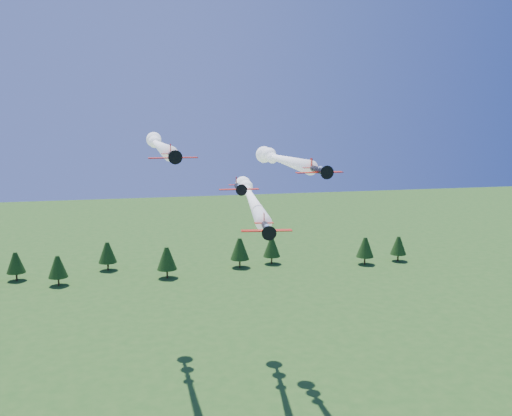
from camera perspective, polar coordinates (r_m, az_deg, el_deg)
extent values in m
cylinder|color=black|center=(83.64, 1.04, -1.99)|extent=(1.78, 5.53, 1.01)
cone|color=black|center=(80.55, 1.26, -2.44)|extent=(1.13, 1.04, 1.01)
cone|color=black|center=(79.96, 1.31, -2.52)|extent=(0.50, 0.51, 0.44)
cylinder|color=black|center=(79.79, 1.32, -2.55)|extent=(2.10, 0.34, 2.12)
cube|color=red|center=(83.31, 1.07, -2.27)|extent=(7.58, 2.41, 0.12)
cube|color=red|center=(87.13, 0.81, -1.50)|extent=(3.02, 1.27, 0.07)
cube|color=red|center=(87.08, 0.80, -0.97)|extent=(0.23, 0.96, 1.46)
ellipsoid|color=#90B3DF|center=(82.68, 1.10, -1.84)|extent=(0.89, 1.30, 0.63)
sphere|color=white|center=(125.70, -0.88, 1.81)|extent=(2.30, 2.30, 2.30)
sphere|color=white|center=(131.11, -1.03, 2.12)|extent=(3.00, 3.00, 3.00)
sphere|color=white|center=(136.53, -1.18, 2.41)|extent=(3.70, 3.70, 3.70)
cylinder|color=black|center=(90.48, -8.32, 5.22)|extent=(1.10, 5.60, 1.04)
cone|color=black|center=(87.24, -8.12, 5.08)|extent=(1.05, 0.94, 1.04)
cone|color=black|center=(86.62, -8.08, 5.05)|extent=(0.46, 0.47, 0.46)
cylinder|color=black|center=(86.45, -8.07, 5.04)|extent=(2.18, 0.07, 2.17)
cube|color=red|center=(90.09, -8.29, 4.99)|extent=(7.68, 1.49, 0.12)
cube|color=red|center=(94.13, -8.53, 5.40)|extent=(3.01, 0.92, 0.07)
cube|color=red|center=(94.18, -8.55, 5.91)|extent=(0.11, 0.98, 1.50)
ellipsoid|color=#90B3DF|center=(89.53, -8.27, 5.44)|extent=(0.76, 1.25, 0.65)
sphere|color=white|center=(133.45, -10.05, 6.46)|extent=(2.30, 2.30, 2.30)
sphere|color=white|center=(138.95, -10.20, 6.56)|extent=(3.00, 3.00, 3.00)
sphere|color=white|center=(144.45, -10.33, 6.66)|extent=(3.70, 3.70, 3.70)
cylinder|color=black|center=(93.26, 6.28, 3.80)|extent=(1.08, 5.67, 1.05)
cone|color=black|center=(90.15, 6.95, 3.60)|extent=(1.06, 0.95, 1.05)
cone|color=black|center=(89.56, 7.09, 3.56)|extent=(0.46, 0.47, 0.46)
cylinder|color=black|center=(89.39, 7.12, 3.54)|extent=(2.20, 0.05, 2.20)
cube|color=red|center=(92.90, 6.36, 3.57)|extent=(7.78, 1.46, 0.13)
cube|color=red|center=(96.77, 5.57, 4.04)|extent=(3.05, 0.91, 0.07)
cube|color=red|center=(96.80, 5.56, 4.54)|extent=(0.10, 1.00, 1.52)
ellipsoid|color=#90B3DF|center=(92.33, 6.47, 4.00)|extent=(0.76, 1.26, 0.66)
sphere|color=white|center=(121.96, 1.73, 5.13)|extent=(2.30, 2.30, 2.30)
sphere|color=white|center=(125.49, 1.32, 5.25)|extent=(3.00, 3.00, 3.00)
sphere|color=white|center=(129.04, 0.93, 5.36)|extent=(3.70, 3.70, 3.70)
cylinder|color=black|center=(97.78, -1.74, 2.08)|extent=(1.24, 5.03, 0.92)
cone|color=black|center=(94.93, -1.52, 1.86)|extent=(0.97, 0.89, 0.92)
cone|color=black|center=(94.39, -1.47, 1.82)|extent=(0.43, 0.44, 0.41)
cylinder|color=black|center=(94.23, -1.46, 1.81)|extent=(1.93, 0.16, 1.94)
cube|color=red|center=(97.46, -1.71, 1.88)|extent=(6.89, 1.68, 0.11)
cube|color=red|center=(101.00, -1.98, 2.34)|extent=(2.72, 0.95, 0.06)
cube|color=red|center=(101.00, -1.99, 2.76)|extent=(0.14, 0.88, 1.34)
ellipsoid|color=#90B3DF|center=(96.92, -1.68, 2.24)|extent=(0.73, 1.15, 0.58)
cylinder|color=#382314|center=(210.14, -22.82, -6.34)|extent=(0.60, 0.60, 2.73)
cone|color=black|center=(208.94, -22.90, -5.05)|extent=(6.24, 6.24, 7.02)
cylinder|color=#382314|center=(213.13, -14.58, -5.66)|extent=(0.60, 0.60, 2.88)
cone|color=black|center=(211.89, -14.64, -4.32)|extent=(6.58, 6.58, 7.41)
cylinder|color=#382314|center=(218.31, 10.82, -5.17)|extent=(0.60, 0.60, 2.85)
cone|color=black|center=(217.11, 10.86, -3.87)|extent=(6.51, 6.51, 7.33)
cylinder|color=#382314|center=(199.28, -8.87, -6.49)|extent=(0.60, 0.60, 3.01)
cone|color=black|center=(197.89, -8.91, -4.99)|extent=(6.89, 6.89, 7.75)
cylinder|color=#382314|center=(210.23, -1.63, -5.54)|extent=(0.60, 0.60, 3.05)
cone|color=black|center=(208.90, -1.64, -4.10)|extent=(6.98, 6.98, 7.85)
cylinder|color=#382314|center=(225.67, 14.00, -4.83)|extent=(0.60, 0.60, 2.68)
cone|color=black|center=(224.58, 14.05, -3.65)|extent=(6.12, 6.12, 6.88)
cylinder|color=#382314|center=(215.25, 1.58, -5.22)|extent=(0.60, 0.60, 2.81)
cone|color=black|center=(214.05, 1.58, -3.92)|extent=(6.42, 6.42, 7.22)
cylinder|color=#382314|center=(199.34, -19.14, -6.94)|extent=(0.60, 0.60, 2.79)
cone|color=black|center=(198.05, -19.21, -5.55)|extent=(6.37, 6.37, 7.16)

